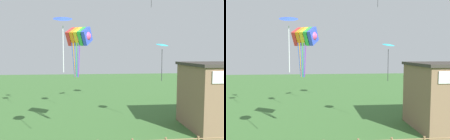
{
  "view_description": "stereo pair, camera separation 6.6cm",
  "coord_description": "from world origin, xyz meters",
  "views": [
    {
      "loc": [
        -1.51,
        -5.98,
        6.5
      ],
      "look_at": [
        0.0,
        9.15,
        5.29
      ],
      "focal_mm": 35.0,
      "sensor_mm": 36.0,
      "label": 1
    },
    {
      "loc": [
        -1.44,
        -5.99,
        6.5
      ],
      "look_at": [
        0.0,
        9.15,
        5.29
      ],
      "focal_mm": 35.0,
      "sensor_mm": 36.0,
      "label": 2
    }
  ],
  "objects": [
    {
      "name": "kite_cyan_delta",
      "position": [
        4.64,
        12.29,
        7.07
      ],
      "size": [
        1.36,
        1.36,
        3.33
      ],
      "color": "#2DB2C6"
    },
    {
      "name": "kite_rainbow_parafoil",
      "position": [
        -2.33,
        10.74,
        7.7
      ],
      "size": [
        2.37,
        2.14,
        3.81
      ],
      "color": "#E54C8C"
    },
    {
      "name": "kite_blue_delta",
      "position": [
        -3.1,
        7.18,
        8.4
      ],
      "size": [
        1.21,
        1.18,
        3.42
      ],
      "color": "blue"
    }
  ]
}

